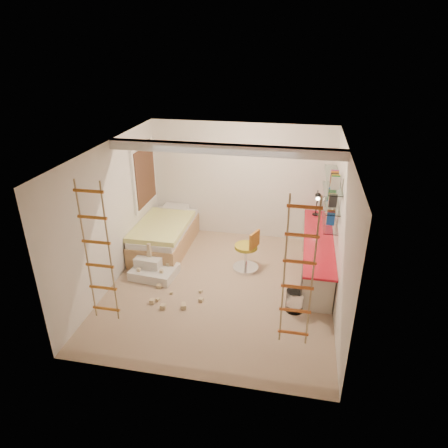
% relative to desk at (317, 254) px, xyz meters
% --- Properties ---
extents(floor, '(4.50, 4.50, 0.00)m').
position_rel_desk_xyz_m(floor, '(-1.72, -0.86, -0.40)').
color(floor, tan).
rests_on(floor, ground).
extents(ceiling_beam, '(4.00, 0.18, 0.16)m').
position_rel_desk_xyz_m(ceiling_beam, '(-1.72, -0.56, 2.12)').
color(ceiling_beam, white).
rests_on(ceiling_beam, ceiling).
extents(window_frame, '(0.06, 1.15, 1.35)m').
position_rel_desk_xyz_m(window_frame, '(-3.69, 0.64, 1.15)').
color(window_frame, white).
rests_on(window_frame, wall_left).
extents(window_blind, '(0.02, 1.00, 1.20)m').
position_rel_desk_xyz_m(window_blind, '(-3.65, 0.64, 1.15)').
color(window_blind, '#4C2D1E').
rests_on(window_blind, window_frame).
extents(rope_ladder_left, '(0.41, 0.04, 2.13)m').
position_rel_desk_xyz_m(rope_ladder_left, '(-3.07, -2.61, 1.11)').
color(rope_ladder_left, '#BE7B20').
rests_on(rope_ladder_left, ceiling).
extents(rope_ladder_right, '(0.41, 0.04, 2.13)m').
position_rel_desk_xyz_m(rope_ladder_right, '(-0.37, -2.61, 1.11)').
color(rope_ladder_right, '#D25A24').
rests_on(rope_ladder_right, ceiling).
extents(waste_bin, '(0.30, 0.30, 0.38)m').
position_rel_desk_xyz_m(waste_bin, '(-0.36, -1.30, -0.21)').
color(waste_bin, white).
rests_on(waste_bin, floor).
extents(desk, '(0.56, 2.80, 0.75)m').
position_rel_desk_xyz_m(desk, '(0.00, 0.00, 0.00)').
color(desk, red).
rests_on(desk, floor).
extents(shelves, '(0.25, 1.80, 0.71)m').
position_rel_desk_xyz_m(shelves, '(0.15, 0.27, 1.10)').
color(shelves, white).
rests_on(shelves, wall_right).
extents(bed, '(1.02, 2.00, 0.69)m').
position_rel_desk_xyz_m(bed, '(-3.20, 0.36, -0.07)').
color(bed, '#AD7F51').
rests_on(bed, floor).
extents(task_lamp, '(0.14, 0.36, 0.57)m').
position_rel_desk_xyz_m(task_lamp, '(-0.05, 0.96, 0.73)').
color(task_lamp, black).
rests_on(task_lamp, desk).
extents(swivel_chair, '(0.67, 0.67, 0.86)m').
position_rel_desk_xyz_m(swivel_chair, '(-1.34, -0.15, -0.09)').
color(swivel_chair, gold).
rests_on(swivel_chair, floor).
extents(play_platform, '(0.88, 0.72, 0.37)m').
position_rel_desk_xyz_m(play_platform, '(-3.08, -0.71, -0.26)').
color(play_platform, silver).
rests_on(play_platform, floor).
extents(toy_blocks, '(1.39, 1.15, 0.64)m').
position_rel_desk_xyz_m(toy_blocks, '(-2.69, -1.15, -0.23)').
color(toy_blocks, '#CCB284').
rests_on(toy_blocks, floor).
extents(books, '(0.14, 0.70, 0.92)m').
position_rel_desk_xyz_m(books, '(0.15, 0.27, 1.19)').
color(books, '#194CA5').
rests_on(books, shelves).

